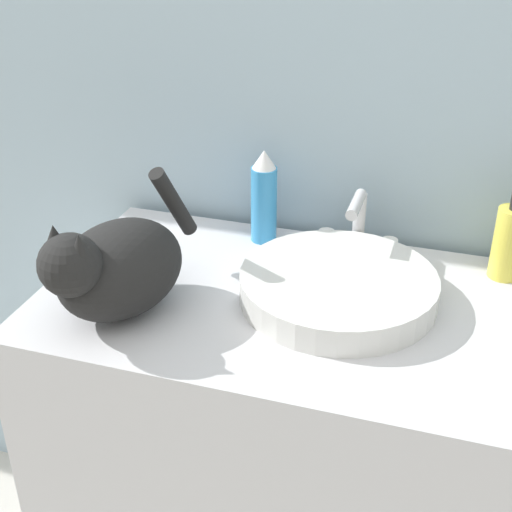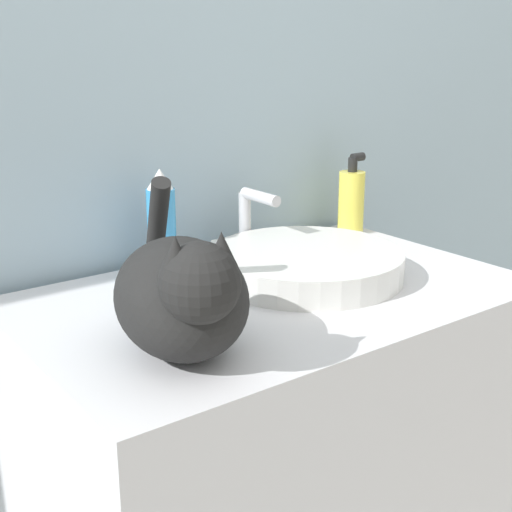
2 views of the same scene
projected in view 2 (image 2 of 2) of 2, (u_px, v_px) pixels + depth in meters
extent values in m
cube|color=#9EB7C6|center=(173.00, 70.00, 1.33)|extent=(6.00, 0.05, 2.50)
cylinder|color=silver|center=(307.00, 264.00, 1.26)|extent=(0.34, 0.34, 0.05)
cylinder|color=silver|center=(245.00, 223.00, 1.39)|extent=(0.02, 0.02, 0.12)
cylinder|color=silver|center=(260.00, 197.00, 1.34)|extent=(0.02, 0.10, 0.02)
cylinder|color=white|center=(219.00, 250.00, 1.37)|extent=(0.03, 0.03, 0.03)
cylinder|color=white|center=(270.00, 240.00, 1.44)|extent=(0.03, 0.03, 0.03)
ellipsoid|color=black|center=(181.00, 298.00, 0.94)|extent=(0.24, 0.28, 0.16)
sphere|color=black|center=(200.00, 283.00, 0.84)|extent=(0.13, 0.13, 0.10)
cone|color=black|center=(176.00, 252.00, 0.82)|extent=(0.05, 0.05, 0.04)
cone|color=black|center=(222.00, 248.00, 0.83)|extent=(0.05, 0.05, 0.04)
cylinder|color=black|center=(157.00, 223.00, 1.05)|extent=(0.06, 0.11, 0.15)
cylinder|color=#EADB4C|center=(351.00, 203.00, 1.54)|extent=(0.06, 0.06, 0.14)
cylinder|color=black|center=(353.00, 165.00, 1.51)|extent=(0.02, 0.02, 0.03)
cylinder|color=black|center=(358.00, 157.00, 1.52)|extent=(0.03, 0.02, 0.02)
cylinder|color=#338CCC|center=(162.00, 231.00, 1.27)|extent=(0.05, 0.05, 0.15)
cone|color=white|center=(160.00, 179.00, 1.25)|extent=(0.05, 0.05, 0.04)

